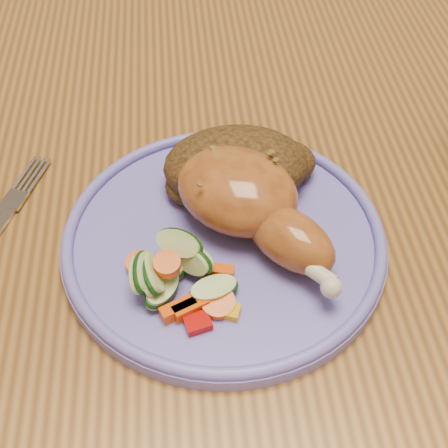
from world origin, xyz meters
name	(u,v)px	position (x,y,z in m)	size (l,w,h in m)	color
dining_table	(283,210)	(0.00, 0.00, 0.67)	(0.90, 1.40, 0.75)	brown
chair_far	(227,41)	(0.00, 0.63, 0.49)	(0.42, 0.42, 0.91)	#4C2D16
plate	(224,241)	(-0.07, -0.12, 0.76)	(0.27, 0.27, 0.01)	#655DB7
plate_rim	(224,232)	(-0.07, -0.12, 0.77)	(0.27, 0.27, 0.01)	#655DB7
chicken_leg	(249,201)	(-0.05, -0.10, 0.79)	(0.15, 0.18, 0.06)	#A05621
rice_pilaf	(239,167)	(-0.06, -0.06, 0.78)	(0.14, 0.09, 0.06)	#4A3012
vegetable_pile	(175,275)	(-0.12, -0.16, 0.78)	(0.09, 0.09, 0.04)	#A50A05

